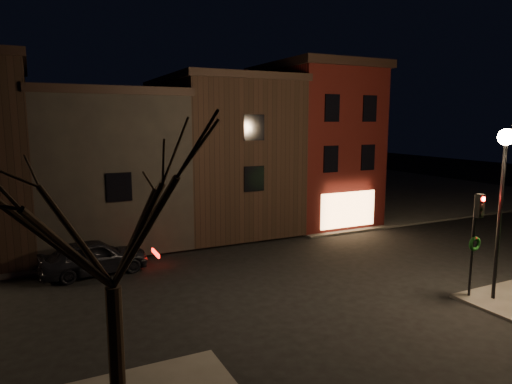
% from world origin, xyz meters
% --- Properties ---
extents(ground, '(120.00, 120.00, 0.00)m').
position_xyz_m(ground, '(0.00, 0.00, 0.00)').
color(ground, black).
rests_on(ground, ground).
extents(sidewalk_far_right, '(30.00, 30.00, 0.12)m').
position_xyz_m(sidewalk_far_right, '(20.00, 20.00, 0.06)').
color(sidewalk_far_right, '#2D2B28').
rests_on(sidewalk_far_right, ground).
extents(corner_building, '(6.50, 8.50, 10.50)m').
position_xyz_m(corner_building, '(8.00, 9.47, 5.40)').
color(corner_building, '#460F0C').
rests_on(corner_building, ground).
extents(row_building_a, '(7.30, 10.30, 9.40)m').
position_xyz_m(row_building_a, '(1.50, 10.50, 4.83)').
color(row_building_a, black).
rests_on(row_building_a, ground).
extents(row_building_b, '(7.80, 10.30, 8.40)m').
position_xyz_m(row_building_b, '(-5.75, 10.50, 4.33)').
color(row_building_b, black).
rests_on(row_building_b, ground).
extents(street_lamp_near, '(0.60, 0.60, 6.48)m').
position_xyz_m(street_lamp_near, '(6.20, -6.00, 5.18)').
color(street_lamp_near, black).
rests_on(street_lamp_near, sidewalk_near_right).
extents(traffic_signal, '(0.58, 0.38, 4.05)m').
position_xyz_m(traffic_signal, '(5.60, -5.51, 2.81)').
color(traffic_signal, black).
rests_on(traffic_signal, sidewalk_near_right).
extents(bare_tree_left, '(5.60, 5.60, 7.50)m').
position_xyz_m(bare_tree_left, '(-8.00, -7.00, 5.43)').
color(bare_tree_left, black).
rests_on(bare_tree_left, sidewalk_near_left).
extents(parked_car_a, '(4.88, 2.37, 1.60)m').
position_xyz_m(parked_car_a, '(-7.22, 4.10, 0.80)').
color(parked_car_a, black).
rests_on(parked_car_a, ground).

